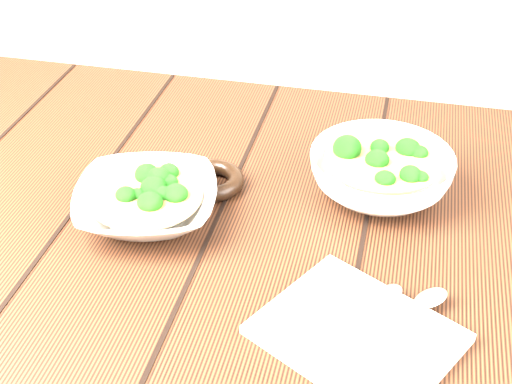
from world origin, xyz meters
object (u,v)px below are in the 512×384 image
at_px(trivet, 212,180).
at_px(soup_bowl_back, 381,172).
at_px(napkin, 357,334).
at_px(table, 235,280).
at_px(soup_bowl_front, 147,202).

bearing_deg(trivet, soup_bowl_back, 9.93).
distance_m(soup_bowl_back, napkin, 0.29).
relative_size(table, napkin, 5.91).
bearing_deg(table, napkin, -44.40).
xyz_separation_m(table, soup_bowl_back, (0.19, 0.10, 0.15)).
distance_m(soup_bowl_front, trivet, 0.11).
relative_size(soup_bowl_back, trivet, 2.29).
height_order(soup_bowl_back, trivet, soup_bowl_back).
bearing_deg(trivet, soup_bowl_front, -126.13).
bearing_deg(table, trivet, 128.69).
bearing_deg(trivet, table, -51.31).
distance_m(table, trivet, 0.15).
height_order(trivet, napkin, trivet).
bearing_deg(napkin, soup_bowl_back, 119.30).
height_order(table, soup_bowl_front, soup_bowl_front).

